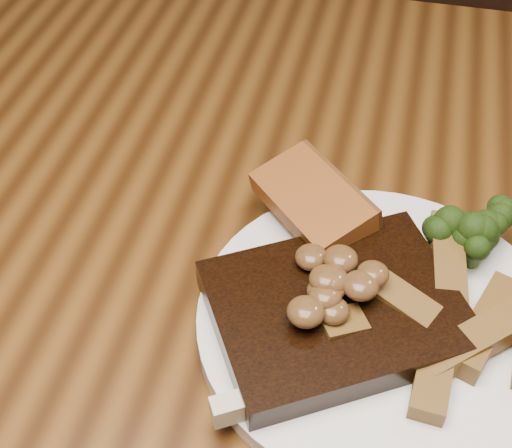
{
  "coord_description": "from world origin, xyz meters",
  "views": [
    {
      "loc": [
        0.09,
        -0.39,
        1.19
      ],
      "look_at": [
        -0.0,
        -0.0,
        0.78
      ],
      "focal_mm": 50.0,
      "sensor_mm": 36.0,
      "label": 1
    }
  ],
  "objects_px": {
    "plate": "(377,323)",
    "dining_table": "(259,315)",
    "steak": "(336,311)",
    "garlic_bread": "(311,218)",
    "chair_far": "(400,88)",
    "potato_wedges": "(453,328)"
  },
  "relations": [
    {
      "from": "steak",
      "to": "garlic_bread",
      "type": "distance_m",
      "value": 0.1
    },
    {
      "from": "dining_table",
      "to": "garlic_bread",
      "type": "distance_m",
      "value": 0.12
    },
    {
      "from": "dining_table",
      "to": "steak",
      "type": "bearing_deg",
      "value": -43.16
    },
    {
      "from": "dining_table",
      "to": "potato_wedges",
      "type": "xyz_separation_m",
      "value": [
        0.16,
        -0.06,
        0.12
      ]
    },
    {
      "from": "dining_table",
      "to": "steak",
      "type": "xyz_separation_m",
      "value": [
        0.07,
        -0.07,
        0.12
      ]
    },
    {
      "from": "chair_far",
      "to": "garlic_bread",
      "type": "bearing_deg",
      "value": 96.89
    },
    {
      "from": "garlic_bread",
      "to": "potato_wedges",
      "type": "relative_size",
      "value": 0.86
    },
    {
      "from": "dining_table",
      "to": "plate",
      "type": "height_order",
      "value": "plate"
    },
    {
      "from": "plate",
      "to": "potato_wedges",
      "type": "relative_size",
      "value": 2.28
    },
    {
      "from": "steak",
      "to": "plate",
      "type": "bearing_deg",
      "value": -12.13
    },
    {
      "from": "potato_wedges",
      "to": "dining_table",
      "type": "bearing_deg",
      "value": 158.03
    },
    {
      "from": "garlic_bread",
      "to": "dining_table",
      "type": "bearing_deg",
      "value": -104.8
    },
    {
      "from": "chair_far",
      "to": "plate",
      "type": "xyz_separation_m",
      "value": [
        0.01,
        -0.75,
        0.3
      ]
    },
    {
      "from": "dining_table",
      "to": "garlic_bread",
      "type": "xyz_separation_m",
      "value": [
        0.04,
        0.02,
        0.12
      ]
    },
    {
      "from": "plate",
      "to": "dining_table",
      "type": "bearing_deg",
      "value": 150.88
    },
    {
      "from": "plate",
      "to": "steak",
      "type": "bearing_deg",
      "value": -161.01
    },
    {
      "from": "steak",
      "to": "potato_wedges",
      "type": "xyz_separation_m",
      "value": [
        0.08,
        0.01,
        -0.0
      ]
    },
    {
      "from": "dining_table",
      "to": "steak",
      "type": "height_order",
      "value": "steak"
    },
    {
      "from": "chair_far",
      "to": "potato_wedges",
      "type": "distance_m",
      "value": 0.83
    },
    {
      "from": "plate",
      "to": "garlic_bread",
      "type": "relative_size",
      "value": 2.66
    },
    {
      "from": "steak",
      "to": "potato_wedges",
      "type": "relative_size",
      "value": 1.48
    },
    {
      "from": "chair_far",
      "to": "steak",
      "type": "bearing_deg",
      "value": 100.12
    }
  ]
}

